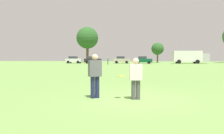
{
  "coord_description": "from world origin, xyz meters",
  "views": [
    {
      "loc": [
        0.18,
        -8.07,
        1.62
      ],
      "look_at": [
        -1.01,
        1.91,
        1.15
      ],
      "focal_mm": 33.86,
      "sensor_mm": 36.0,
      "label": 1
    }
  ],
  "objects": [
    {
      "name": "parked_car_mid_right",
      "position": [
        1.64,
        44.32,
        0.92
      ],
      "size": [
        4.21,
        2.23,
        1.82
      ],
      "color": "#0C4C2D",
      "rests_on": "ground"
    },
    {
      "name": "tree_west_maple",
      "position": [
        6.11,
        55.3,
        4.05
      ],
      "size": [
        3.63,
        3.63,
        5.89
      ],
      "color": "brown",
      "rests_on": "ground"
    },
    {
      "name": "frisbee",
      "position": [
        -0.42,
        0.0,
        0.9
      ],
      "size": [
        0.27,
        0.27,
        0.06
      ],
      "color": "yellow"
    },
    {
      "name": "player_thrower",
      "position": [
        -1.47,
        0.06,
        0.98
      ],
      "size": [
        0.56,
        0.48,
        1.74
      ],
      "color": "#1E234C",
      "rests_on": "ground"
    },
    {
      "name": "box_truck",
      "position": [
        13.3,
        46.99,
        1.75
      ],
      "size": [
        8.51,
        3.04,
        3.18
      ],
      "color": "white",
      "rests_on": "ground"
    },
    {
      "name": "parked_car_near_left",
      "position": [
        -16.26,
        45.47,
        0.92
      ],
      "size": [
        4.21,
        2.23,
        1.82
      ],
      "color": "silver",
      "rests_on": "ground"
    },
    {
      "name": "ground_plane",
      "position": [
        0.0,
        0.0,
        0.0
      ],
      "size": [
        148.93,
        148.93,
        0.0
      ],
      "primitive_type": "plane",
      "color": "#6B9347"
    },
    {
      "name": "parked_car_mid_left",
      "position": [
        -11.13,
        44.82,
        0.92
      ],
      "size": [
        4.21,
        2.23,
        1.82
      ],
      "color": "black",
      "rests_on": "ground"
    },
    {
      "name": "player_defender",
      "position": [
        0.13,
        -0.02,
        0.88
      ],
      "size": [
        0.5,
        0.34,
        1.58
      ],
      "color": "#4C4C51",
      "rests_on": "ground"
    },
    {
      "name": "tree_west_oak",
      "position": [
        -15.32,
        56.63,
        7.58
      ],
      "size": [
        6.78,
        6.78,
        11.02
      ],
      "color": "brown",
      "rests_on": "ground"
    },
    {
      "name": "traffic_cone",
      "position": [
        -0.03,
        8.71,
        0.23
      ],
      "size": [
        0.32,
        0.32,
        0.48
      ],
      "color": "#D8590C",
      "rests_on": "ground"
    },
    {
      "name": "bystander_sideline_watcher",
      "position": [
        -6.2,
        37.67,
        0.93
      ],
      "size": [
        0.38,
        0.51,
        1.64
      ],
      "color": "#4C4C51",
      "rests_on": "ground"
    },
    {
      "name": "parked_car_center",
      "position": [
        -3.86,
        46.46,
        0.92
      ],
      "size": [
        4.21,
        2.23,
        1.82
      ],
      "color": "#B7AD99",
      "rests_on": "ground"
    }
  ]
}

